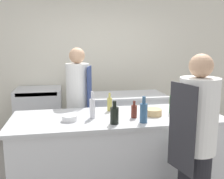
{
  "coord_description": "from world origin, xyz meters",
  "views": [
    {
      "loc": [
        -0.57,
        -2.75,
        1.74
      ],
      "look_at": [
        0.0,
        0.35,
        1.16
      ],
      "focal_mm": 40.0,
      "sensor_mm": 36.0,
      "label": 1
    }
  ],
  "objects_px": {
    "bottle_vinegar": "(110,104)",
    "bowl_mixing_large": "(153,112)",
    "bottle_wine": "(172,104)",
    "cup": "(201,110)",
    "bottle_water": "(144,112)",
    "oven_range": "(40,115)",
    "chef_at_prep_near": "(196,144)",
    "bottle_cooking_oil": "(114,115)",
    "chef_at_stove": "(78,106)",
    "bottle_olive_oil": "(134,111)",
    "bowl_ceramic_blue": "(190,107)",
    "bowl_prep_small": "(70,118)",
    "bottle_sauce": "(92,108)"
  },
  "relations": [
    {
      "from": "bottle_vinegar",
      "to": "bottle_water",
      "type": "distance_m",
      "value": 0.59
    },
    {
      "from": "oven_range",
      "to": "bowl_mixing_large",
      "type": "bearing_deg",
      "value": -50.31
    },
    {
      "from": "bottle_water",
      "to": "bowl_mixing_large",
      "type": "height_order",
      "value": "bottle_water"
    },
    {
      "from": "chef_at_stove",
      "to": "chef_at_prep_near",
      "type": "bearing_deg",
      "value": 48.61
    },
    {
      "from": "chef_at_prep_near",
      "to": "bottle_sauce",
      "type": "relative_size",
      "value": 5.41
    },
    {
      "from": "bowl_mixing_large",
      "to": "cup",
      "type": "distance_m",
      "value": 0.59
    },
    {
      "from": "chef_at_prep_near",
      "to": "bottle_wine",
      "type": "xyz_separation_m",
      "value": [
        0.1,
        0.76,
        0.2
      ]
    },
    {
      "from": "chef_at_stove",
      "to": "bottle_sauce",
      "type": "relative_size",
      "value": 5.51
    },
    {
      "from": "bottle_sauce",
      "to": "cup",
      "type": "distance_m",
      "value": 1.3
    },
    {
      "from": "chef_at_stove",
      "to": "bottle_olive_oil",
      "type": "bearing_deg",
      "value": 49.81
    },
    {
      "from": "bowl_prep_small",
      "to": "bowl_ceramic_blue",
      "type": "xyz_separation_m",
      "value": [
        1.53,
        0.2,
        -0.0
      ]
    },
    {
      "from": "oven_range",
      "to": "bottle_olive_oil",
      "type": "relative_size",
      "value": 4.89
    },
    {
      "from": "bottle_cooking_oil",
      "to": "bowl_ceramic_blue",
      "type": "bearing_deg",
      "value": 20.06
    },
    {
      "from": "bowl_mixing_large",
      "to": "oven_range",
      "type": "bearing_deg",
      "value": 129.69
    },
    {
      "from": "bottle_wine",
      "to": "bottle_vinegar",
      "type": "bearing_deg",
      "value": 161.98
    },
    {
      "from": "bottle_vinegar",
      "to": "bowl_mixing_large",
      "type": "height_order",
      "value": "bottle_vinegar"
    },
    {
      "from": "oven_range",
      "to": "bottle_sauce",
      "type": "distance_m",
      "value": 2.01
    },
    {
      "from": "bowl_prep_small",
      "to": "cup",
      "type": "height_order",
      "value": "cup"
    },
    {
      "from": "bowl_mixing_large",
      "to": "chef_at_prep_near",
      "type": "bearing_deg",
      "value": -77.09
    },
    {
      "from": "chef_at_stove",
      "to": "bottle_sauce",
      "type": "distance_m",
      "value": 0.81
    },
    {
      "from": "bottle_cooking_oil",
      "to": "bowl_prep_small",
      "type": "xyz_separation_m",
      "value": [
        -0.46,
        0.19,
        -0.07
      ]
    },
    {
      "from": "bottle_vinegar",
      "to": "cup",
      "type": "relative_size",
      "value": 2.31
    },
    {
      "from": "bottle_olive_oil",
      "to": "bottle_vinegar",
      "type": "relative_size",
      "value": 0.85
    },
    {
      "from": "bottle_olive_oil",
      "to": "bottle_sauce",
      "type": "height_order",
      "value": "bottle_sauce"
    },
    {
      "from": "oven_range",
      "to": "bottle_cooking_oil",
      "type": "relative_size",
      "value": 3.91
    },
    {
      "from": "bottle_wine",
      "to": "cup",
      "type": "bearing_deg",
      "value": -16.42
    },
    {
      "from": "chef_at_stove",
      "to": "bowl_ceramic_blue",
      "type": "bearing_deg",
      "value": 80.83
    },
    {
      "from": "bowl_ceramic_blue",
      "to": "bottle_cooking_oil",
      "type": "bearing_deg",
      "value": -159.94
    },
    {
      "from": "chef_at_prep_near",
      "to": "bowl_mixing_large",
      "type": "xyz_separation_m",
      "value": [
        -0.16,
        0.71,
        0.12
      ]
    },
    {
      "from": "bowl_mixing_large",
      "to": "bottle_water",
      "type": "bearing_deg",
      "value": -128.57
    },
    {
      "from": "bottle_olive_oil",
      "to": "bottle_vinegar",
      "type": "bearing_deg",
      "value": 123.72
    },
    {
      "from": "bottle_olive_oil",
      "to": "bottle_sauce",
      "type": "distance_m",
      "value": 0.48
    },
    {
      "from": "bottle_wine",
      "to": "bowl_mixing_large",
      "type": "distance_m",
      "value": 0.28
    },
    {
      "from": "bottle_olive_oil",
      "to": "bowl_prep_small",
      "type": "distance_m",
      "value": 0.73
    },
    {
      "from": "oven_range",
      "to": "chef_at_stove",
      "type": "distance_m",
      "value": 1.24
    },
    {
      "from": "bowl_prep_small",
      "to": "cup",
      "type": "bearing_deg",
      "value": -0.5
    },
    {
      "from": "bottle_vinegar",
      "to": "bottle_water",
      "type": "xyz_separation_m",
      "value": [
        0.28,
        -0.52,
        0.02
      ]
    },
    {
      "from": "bowl_prep_small",
      "to": "bottle_water",
      "type": "bearing_deg",
      "value": -14.6
    },
    {
      "from": "bottle_water",
      "to": "chef_at_stove",
      "type": "bearing_deg",
      "value": 121.61
    },
    {
      "from": "bottle_olive_oil",
      "to": "bottle_sauce",
      "type": "xyz_separation_m",
      "value": [
        -0.47,
        0.07,
        0.04
      ]
    },
    {
      "from": "chef_at_stove",
      "to": "bowl_ceramic_blue",
      "type": "xyz_separation_m",
      "value": [
        1.4,
        -0.63,
        0.08
      ]
    },
    {
      "from": "bottle_vinegar",
      "to": "bottle_water",
      "type": "height_order",
      "value": "bottle_water"
    },
    {
      "from": "bottle_cooking_oil",
      "to": "chef_at_prep_near",
      "type": "bearing_deg",
      "value": -36.16
    },
    {
      "from": "chef_at_prep_near",
      "to": "bowl_mixing_large",
      "type": "height_order",
      "value": "chef_at_prep_near"
    },
    {
      "from": "bottle_water",
      "to": "chef_at_prep_near",
      "type": "bearing_deg",
      "value": -53.17
    },
    {
      "from": "bottle_cooking_oil",
      "to": "cup",
      "type": "bearing_deg",
      "value": 9.04
    },
    {
      "from": "bottle_water",
      "to": "cup",
      "type": "distance_m",
      "value": 0.8
    },
    {
      "from": "bottle_cooking_oil",
      "to": "bowl_ceramic_blue",
      "type": "xyz_separation_m",
      "value": [
        1.07,
        0.39,
        -0.07
      ]
    },
    {
      "from": "oven_range",
      "to": "bowl_mixing_large",
      "type": "distance_m",
      "value": 2.37
    },
    {
      "from": "chef_at_prep_near",
      "to": "bottle_water",
      "type": "relative_size",
      "value": 5.82
    }
  ]
}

